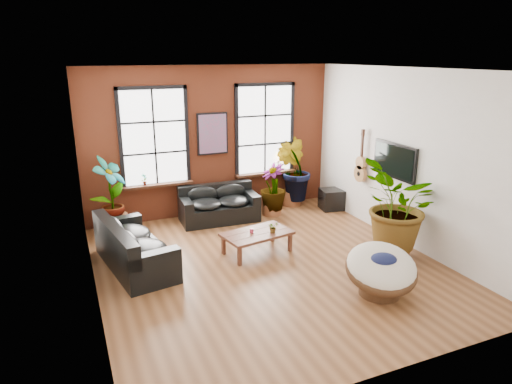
# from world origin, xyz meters

# --- Properties ---
(room) EXTENTS (6.04, 6.54, 3.54)m
(room) POSITION_xyz_m (0.00, 0.15, 1.75)
(room) COLOR brown
(room) RESTS_ON ground
(sofa_back) EXTENTS (1.81, 0.95, 0.81)m
(sofa_back) POSITION_xyz_m (-0.07, 2.66, 0.37)
(sofa_back) COLOR black
(sofa_back) RESTS_ON ground
(sofa_left) EXTENTS (1.25, 2.28, 0.85)m
(sofa_left) POSITION_xyz_m (-2.31, 0.93, 0.39)
(sofa_left) COLOR black
(sofa_left) RESTS_ON ground
(coffee_table) EXTENTS (1.43, 0.97, 0.51)m
(coffee_table) POSITION_xyz_m (0.03, 0.62, 0.37)
(coffee_table) COLOR #512B1D
(coffee_table) RESTS_ON ground
(papasan_chair) EXTENTS (1.47, 1.47, 0.86)m
(papasan_chair) POSITION_xyz_m (1.22, -1.65, 0.44)
(papasan_chair) COLOR #4C2F1B
(papasan_chair) RESTS_ON ground
(poster) EXTENTS (0.74, 0.06, 0.98)m
(poster) POSITION_xyz_m (0.00, 3.18, 1.95)
(poster) COLOR black
(poster) RESTS_ON room
(tv_wall_unit) EXTENTS (0.13, 1.86, 1.20)m
(tv_wall_unit) POSITION_xyz_m (2.93, 0.60, 1.54)
(tv_wall_unit) COLOR black
(tv_wall_unit) RESTS_ON room
(media_box) EXTENTS (0.69, 0.61, 0.51)m
(media_box) POSITION_xyz_m (2.81, 2.28, 0.25)
(media_box) COLOR black
(media_box) RESTS_ON ground
(pot_back_left) EXTENTS (0.65, 0.65, 0.41)m
(pot_back_left) POSITION_xyz_m (-2.40, 2.78, 0.21)
(pot_back_left) COLOR brown
(pot_back_left) RESTS_ON ground
(pot_back_right) EXTENTS (0.59, 0.59, 0.37)m
(pot_back_right) POSITION_xyz_m (2.01, 2.99, 0.19)
(pot_back_right) COLOR brown
(pot_back_right) RESTS_ON ground
(pot_right_wall) EXTENTS (0.70, 0.70, 0.39)m
(pot_right_wall) POSITION_xyz_m (2.40, -0.60, 0.20)
(pot_right_wall) COLOR brown
(pot_right_wall) RESTS_ON ground
(pot_mid) EXTENTS (0.60, 0.60, 0.34)m
(pot_mid) POSITION_xyz_m (1.23, 2.51, 0.17)
(pot_mid) COLOR brown
(pot_mid) RESTS_ON ground
(floor_plant_back_left) EXTENTS (0.96, 0.98, 1.55)m
(floor_plant_back_left) POSITION_xyz_m (-2.42, 2.78, 0.93)
(floor_plant_back_left) COLOR #3A631A
(floor_plant_back_left) RESTS_ON ground
(floor_plant_back_right) EXTENTS (1.12, 1.12, 1.60)m
(floor_plant_back_right) POSITION_xyz_m (2.03, 2.96, 0.95)
(floor_plant_back_right) COLOR #3A631A
(floor_plant_back_right) RESTS_ON ground
(floor_plant_right_wall) EXTENTS (2.00, 2.05, 1.73)m
(floor_plant_right_wall) POSITION_xyz_m (2.38, -0.61, 1.03)
(floor_plant_right_wall) COLOR #3A631A
(floor_plant_right_wall) RESTS_ON ground
(floor_plant_mid) EXTENTS (0.72, 0.72, 1.13)m
(floor_plant_mid) POSITION_xyz_m (1.25, 2.49, 0.71)
(floor_plant_mid) COLOR #3A631A
(floor_plant_mid) RESTS_ON ground
(table_plant) EXTENTS (0.24, 0.22, 0.22)m
(table_plant) POSITION_xyz_m (0.31, 0.50, 0.53)
(table_plant) COLOR #3A631A
(table_plant) RESTS_ON coffee_table
(sill_plant_left) EXTENTS (0.17, 0.17, 0.27)m
(sill_plant_left) POSITION_xyz_m (-1.65, 3.13, 1.04)
(sill_plant_left) COLOR #3A631A
(sill_plant_left) RESTS_ON room
(sill_plant_right) EXTENTS (0.19, 0.19, 0.27)m
(sill_plant_right) POSITION_xyz_m (1.70, 3.13, 1.04)
(sill_plant_right) COLOR #3A631A
(sill_plant_right) RESTS_ON room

